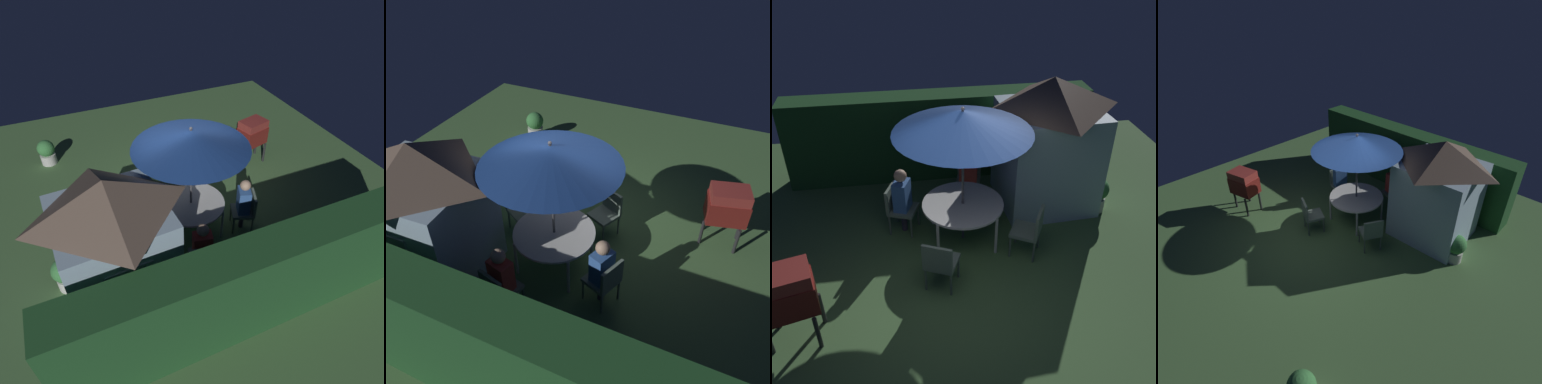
{
  "view_description": "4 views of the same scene",
  "coord_description": "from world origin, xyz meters",
  "views": [
    {
      "loc": [
        2.24,
        5.97,
        5.39
      ],
      "look_at": [
        0.01,
        0.91,
        0.81
      ],
      "focal_mm": 31.98,
      "sensor_mm": 36.0,
      "label": 1
    },
    {
      "loc": [
        -2.26,
        5.43,
        5.32
      ],
      "look_at": [
        0.0,
        0.45,
        1.15
      ],
      "focal_mm": 37.33,
      "sensor_mm": 36.0,
      "label": 2
    },
    {
      "loc": [
        -0.78,
        -4.78,
        4.91
      ],
      "look_at": [
        0.08,
        0.71,
        1.26
      ],
      "focal_mm": 40.15,
      "sensor_mm": 36.0,
      "label": 3
    },
    {
      "loc": [
        4.8,
        -3.87,
        5.3
      ],
      "look_at": [
        0.08,
        0.95,
        0.94
      ],
      "focal_mm": 29.52,
      "sensor_mm": 36.0,
      "label": 4
    }
  ],
  "objects": [
    {
      "name": "potted_plant_by_grill",
      "position": [
        2.8,
        1.6,
        0.38
      ],
      "size": [
        0.45,
        0.45,
        0.7
      ],
      "color": "silver",
      "rests_on": "ground"
    },
    {
      "name": "bbq_grill",
      "position": [
        -2.41,
        -0.64,
        0.85
      ],
      "size": [
        0.8,
        0.66,
        1.2
      ],
      "color": "maroon",
      "rests_on": "ground"
    },
    {
      "name": "ground_plane",
      "position": [
        0.0,
        0.0,
        0.0
      ],
      "size": [
        11.0,
        11.0,
        0.0
      ],
      "primitive_type": "plane",
      "color": "#47703D"
    },
    {
      "name": "garden_shed",
      "position": [
        1.89,
        2.09,
        1.29
      ],
      "size": [
        1.89,
        1.79,
        2.54
      ],
      "color": "#9EBCD1",
      "rests_on": "ground"
    },
    {
      "name": "person_in_red",
      "position": [
        0.42,
        2.3,
        0.78
      ],
      "size": [
        0.39,
        0.31,
        1.26
      ],
      "color": "#CC3D33",
      "rests_on": "ground"
    },
    {
      "name": "chair_toward_house",
      "position": [
        1.18,
        0.55,
        0.52
      ],
      "size": [
        0.63,
        0.63,
        0.9
      ],
      "color": "slate",
      "rests_on": "ground"
    },
    {
      "name": "chair_toward_hedge",
      "position": [
        -0.39,
        -0.01,
        0.52
      ],
      "size": [
        0.61,
        0.61,
        0.9
      ],
      "color": "slate",
      "rests_on": "ground"
    },
    {
      "name": "person_in_blue",
      "position": [
        -0.88,
        1.53,
        0.78
      ],
      "size": [
        0.35,
        0.4,
        1.26
      ],
      "color": "#3866B2",
      "rests_on": "ground"
    },
    {
      "name": "chair_near_shed",
      "position": [
        0.44,
        2.38,
        0.52
      ],
      "size": [
        0.56,
        0.56,
        0.9
      ],
      "color": "slate",
      "rests_on": "ground"
    },
    {
      "name": "patio_umbrella",
      "position": [
        0.13,
        1.13,
        2.24
      ],
      "size": [
        2.2,
        2.2,
        2.48
      ],
      "color": "#4C4C51",
      "rests_on": "ground"
    },
    {
      "name": "chair_far_side",
      "position": [
        -0.96,
        1.56,
        0.52
      ],
      "size": [
        0.6,
        0.6,
        0.9
      ],
      "color": "slate",
      "rests_on": "ground"
    },
    {
      "name": "hedge_backdrop",
      "position": [
        0.0,
        3.5,
        0.91
      ],
      "size": [
        6.32,
        0.63,
        1.83
      ],
      "color": "#1E4C23",
      "rests_on": "ground"
    },
    {
      "name": "patio_table",
      "position": [
        0.13,
        1.13,
        0.69
      ],
      "size": [
        1.39,
        1.39,
        0.75
      ],
      "color": "white",
      "rests_on": "ground"
    }
  ]
}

